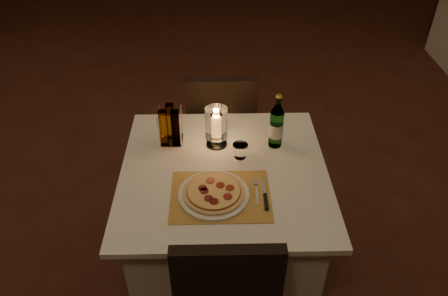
{
  "coord_description": "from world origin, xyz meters",
  "views": [
    {
      "loc": [
        0.2,
        -2.01,
        2.11
      ],
      "look_at": [
        0.24,
        -0.39,
        0.86
      ],
      "focal_mm": 35.0,
      "sensor_mm": 36.0,
      "label": 1
    }
  ],
  "objects_px": {
    "water_bottle": "(276,126)",
    "hurricane_candle": "(216,124)",
    "pizza": "(214,192)",
    "tumbler": "(240,151)",
    "chair_far": "(222,120)",
    "main_table": "(224,222)",
    "plate": "(214,194)"
  },
  "relations": [
    {
      "from": "tumbler",
      "to": "plate",
      "type": "bearing_deg",
      "value": -115.16
    },
    {
      "from": "plate",
      "to": "water_bottle",
      "type": "relative_size",
      "value": 1.07
    },
    {
      "from": "plate",
      "to": "pizza",
      "type": "bearing_deg",
      "value": -55.42
    },
    {
      "from": "chair_far",
      "to": "pizza",
      "type": "distance_m",
      "value": 0.92
    },
    {
      "from": "plate",
      "to": "hurricane_candle",
      "type": "height_order",
      "value": "hurricane_candle"
    },
    {
      "from": "plate",
      "to": "pizza",
      "type": "distance_m",
      "value": 0.02
    },
    {
      "from": "water_bottle",
      "to": "plate",
      "type": "bearing_deg",
      "value": -130.0
    },
    {
      "from": "water_bottle",
      "to": "hurricane_candle",
      "type": "distance_m",
      "value": 0.3
    },
    {
      "from": "main_table",
      "to": "plate",
      "type": "distance_m",
      "value": 0.42
    },
    {
      "from": "chair_far",
      "to": "plate",
      "type": "height_order",
      "value": "chair_far"
    },
    {
      "from": "chair_far",
      "to": "tumbler",
      "type": "xyz_separation_m",
      "value": [
        0.08,
        -0.61,
        0.23
      ]
    },
    {
      "from": "pizza",
      "to": "hurricane_candle",
      "type": "xyz_separation_m",
      "value": [
        0.01,
        0.39,
        0.1
      ]
    },
    {
      "from": "pizza",
      "to": "chair_far",
      "type": "bearing_deg",
      "value": 86.81
    },
    {
      "from": "pizza",
      "to": "tumbler",
      "type": "bearing_deg",
      "value": 64.88
    },
    {
      "from": "hurricane_candle",
      "to": "water_bottle",
      "type": "bearing_deg",
      "value": -1.73
    },
    {
      "from": "chair_far",
      "to": "plate",
      "type": "xyz_separation_m",
      "value": [
        -0.05,
        -0.89,
        0.2
      ]
    },
    {
      "from": "water_bottle",
      "to": "tumbler",
      "type": "bearing_deg",
      "value": -152.38
    },
    {
      "from": "chair_far",
      "to": "water_bottle",
      "type": "bearing_deg",
      "value": -62.53
    },
    {
      "from": "plate",
      "to": "tumbler",
      "type": "distance_m",
      "value": 0.31
    },
    {
      "from": "pizza",
      "to": "tumbler",
      "type": "xyz_separation_m",
      "value": [
        0.13,
        0.28,
        0.01
      ]
    },
    {
      "from": "main_table",
      "to": "pizza",
      "type": "distance_m",
      "value": 0.44
    },
    {
      "from": "chair_far",
      "to": "hurricane_candle",
      "type": "xyz_separation_m",
      "value": [
        -0.03,
        -0.51,
        0.32
      ]
    },
    {
      "from": "chair_far",
      "to": "plate",
      "type": "relative_size",
      "value": 2.81
    },
    {
      "from": "main_table",
      "to": "hurricane_candle",
      "type": "height_order",
      "value": "hurricane_candle"
    },
    {
      "from": "plate",
      "to": "tumbler",
      "type": "height_order",
      "value": "tumbler"
    },
    {
      "from": "tumbler",
      "to": "main_table",
      "type": "bearing_deg",
      "value": -128.97
    },
    {
      "from": "hurricane_candle",
      "to": "main_table",
      "type": "bearing_deg",
      "value": -80.48
    },
    {
      "from": "pizza",
      "to": "water_bottle",
      "type": "xyz_separation_m",
      "value": [
        0.32,
        0.38,
        0.09
      ]
    },
    {
      "from": "chair_far",
      "to": "tumbler",
      "type": "bearing_deg",
      "value": -82.34
    },
    {
      "from": "tumbler",
      "to": "water_bottle",
      "type": "xyz_separation_m",
      "value": [
        0.19,
        0.1,
        0.08
      ]
    },
    {
      "from": "main_table",
      "to": "tumbler",
      "type": "bearing_deg",
      "value": 51.03
    },
    {
      "from": "pizza",
      "to": "plate",
      "type": "bearing_deg",
      "value": 124.58
    }
  ]
}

